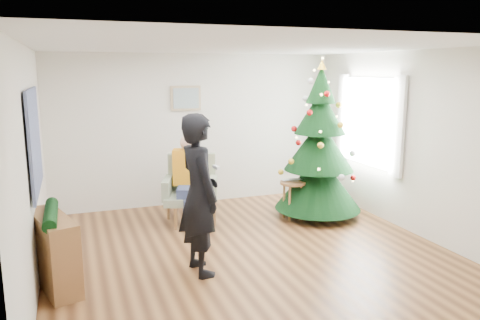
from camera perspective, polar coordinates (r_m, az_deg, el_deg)
name	(u,v)px	position (r m, az deg, el deg)	size (l,w,h in m)	color
floor	(249,252)	(6.19, 1.05, -11.11)	(5.00, 5.00, 0.00)	brown
ceiling	(249,46)	(5.75, 1.15, 13.68)	(5.00, 5.00, 0.00)	white
wall_back	(197,130)	(8.19, -5.24, 3.71)	(5.00, 5.00, 0.00)	silver
wall_front	(368,208)	(3.67, 15.38, -5.69)	(5.00, 5.00, 0.00)	silver
wall_left	(31,168)	(5.47, -24.16, -0.84)	(5.00, 5.00, 0.00)	silver
wall_right	(412,143)	(7.11, 20.25, 1.98)	(5.00, 5.00, 0.00)	silver
window_panel	(369,122)	(7.85, 15.48, 4.52)	(0.04, 1.30, 1.40)	white
curtains	(368,122)	(7.84, 15.30, 4.51)	(0.05, 1.75, 1.50)	white
christmas_tree	(319,148)	(7.47, 9.63, 1.46)	(1.37, 1.37, 2.47)	#3F2816
stool	(293,200)	(7.43, 6.42, -4.86)	(0.41, 0.41, 0.61)	brown
laptop	(293,181)	(7.35, 6.47, -2.53)	(0.33, 0.21, 0.03)	silver
armchair	(191,197)	(7.31, -5.99, -4.53)	(0.95, 0.93, 1.03)	gray
seated_person	(190,178)	(7.18, -6.09, -2.24)	(0.55, 0.71, 1.34)	navy
standing_man	(199,195)	(5.35, -5.01, -4.23)	(0.68, 0.44, 1.86)	black
game_controller	(216,167)	(5.30, -2.91, -0.89)	(0.04, 0.13, 0.04)	white
console	(54,252)	(5.51, -21.76, -10.33)	(0.30, 1.00, 0.80)	brown
garland	(51,214)	(5.38, -22.08, -6.14)	(0.14, 0.14, 0.90)	black
tapestry	(35,140)	(5.72, -23.76, 2.22)	(0.03, 1.50, 1.15)	black
framed_picture	(186,98)	(8.05, -6.62, 7.49)	(0.52, 0.05, 0.42)	tan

